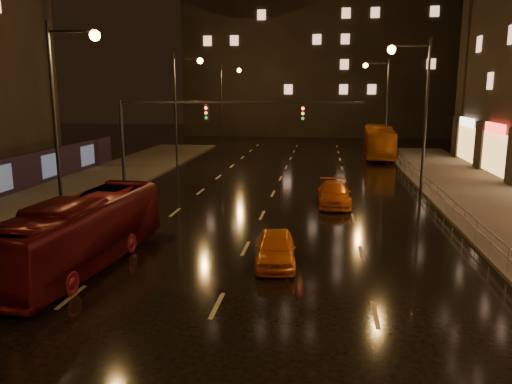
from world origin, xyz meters
TOP-DOWN VIEW (x-y plane):
  - ground at (0.00, 20.00)m, footprint 140.00×140.00m
  - sidewalk_left at (-13.50, 15.00)m, footprint 7.00×70.00m
  - building_distant at (4.00, 72.00)m, footprint 44.00×16.00m
  - traffic_signal at (-5.06, 20.00)m, footprint 15.31×0.32m
  - railing_right at (10.20, 18.00)m, footprint 0.05×56.00m
  - bus_red at (-5.95, 6.86)m, footprint 3.01×10.13m
  - bus_curb at (9.00, 42.49)m, footprint 3.25×11.70m
  - taxi_near at (1.49, 8.17)m, footprint 1.89×3.98m
  - taxi_far at (4.00, 19.23)m, footprint 2.04×4.71m

SIDE VIEW (x-z plane):
  - ground at x=0.00m, z-range 0.00..0.00m
  - sidewalk_left at x=-13.50m, z-range 0.00..0.15m
  - taxi_near at x=1.49m, z-range 0.00..1.31m
  - taxi_far at x=4.00m, z-range 0.00..1.35m
  - railing_right at x=10.20m, z-range 0.40..1.40m
  - bus_red at x=-5.95m, z-range 0.00..2.79m
  - bus_curb at x=9.00m, z-range 0.00..3.23m
  - traffic_signal at x=-5.06m, z-range 1.64..7.84m
  - building_distant at x=4.00m, z-range 0.00..36.00m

